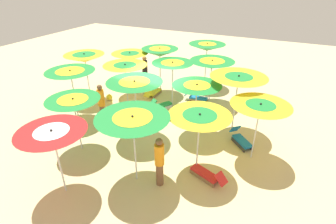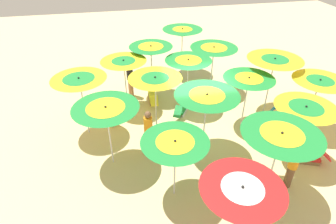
{
  "view_description": "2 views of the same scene",
  "coord_description": "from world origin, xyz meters",
  "px_view_note": "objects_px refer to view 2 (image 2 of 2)",
  "views": [
    {
      "loc": [
        -4.94,
        9.14,
        6.09
      ],
      "look_at": [
        -0.81,
        0.45,
        0.89
      ],
      "focal_mm": 28.09,
      "sensor_mm": 36.0,
      "label": 1
    },
    {
      "loc": [
        3.02,
        8.85,
        7.1
      ],
      "look_at": [
        1.31,
        0.51,
        1.33
      ],
      "focal_mm": 30.4,
      "sensor_mm": 36.0,
      "label": 2
    }
  ],
  "objects_px": {
    "beach_umbrella_2": "(305,111)",
    "beach_umbrella_13": "(124,65)",
    "beach_umbrella_1": "(281,138)",
    "beach_umbrella_0": "(242,192)",
    "lounger_0": "(182,109)",
    "lounger_4": "(285,115)",
    "lounger_5": "(199,89)",
    "beach_umbrella_12": "(80,83)",
    "beach_umbrella_5": "(207,99)",
    "lounger_2": "(153,98)",
    "beach_umbrella_6": "(248,82)",
    "beachgoer_1": "(130,77)",
    "beach_umbrella_3": "(319,85)",
    "lounger_3": "(159,135)",
    "beachgoer_0": "(149,132)",
    "beach_umbrella_15": "(182,33)",
    "beach_umbrella_8": "(106,112)",
    "beach_umbrella_9": "(155,82)",
    "beach_umbrella_10": "(188,63)",
    "beach_umbrella_11": "(214,51)",
    "beach_ball": "(114,122)",
    "beach_umbrella_7": "(274,64)",
    "beachgoer_2": "(293,165)",
    "beach_umbrella_4": "(175,146)",
    "lounger_1": "(307,157)",
    "beach_umbrella_14": "(151,51)"
  },
  "relations": [
    {
      "from": "lounger_3",
      "to": "beachgoer_0",
      "type": "relative_size",
      "value": 0.67
    },
    {
      "from": "beach_umbrella_3",
      "to": "lounger_3",
      "type": "height_order",
      "value": "beach_umbrella_3"
    },
    {
      "from": "beachgoer_0",
      "to": "beachgoer_1",
      "type": "relative_size",
      "value": 0.96
    },
    {
      "from": "beach_ball",
      "to": "beach_umbrella_9",
      "type": "bearing_deg",
      "value": 157.22
    },
    {
      "from": "beach_umbrella_3",
      "to": "beachgoer_0",
      "type": "height_order",
      "value": "beach_umbrella_3"
    },
    {
      "from": "lounger_4",
      "to": "beach_umbrella_3",
      "type": "bearing_deg",
      "value": -6.64
    },
    {
      "from": "beach_umbrella_13",
      "to": "lounger_3",
      "type": "distance_m",
      "value": 3.3
    },
    {
      "from": "beach_umbrella_15",
      "to": "lounger_3",
      "type": "height_order",
      "value": "beach_umbrella_15"
    },
    {
      "from": "lounger_3",
      "to": "lounger_2",
      "type": "bearing_deg",
      "value": 11.52
    },
    {
      "from": "beach_umbrella_4",
      "to": "beach_umbrella_15",
      "type": "relative_size",
      "value": 0.86
    },
    {
      "from": "beach_umbrella_5",
      "to": "beach_umbrella_13",
      "type": "bearing_deg",
      "value": -54.82
    },
    {
      "from": "beach_umbrella_0",
      "to": "beachgoer_2",
      "type": "distance_m",
      "value": 3.16
    },
    {
      "from": "beach_umbrella_12",
      "to": "lounger_5",
      "type": "xyz_separation_m",
      "value": [
        -5.26,
        -2.17,
        -2.04
      ]
    },
    {
      "from": "beach_umbrella_12",
      "to": "beach_ball",
      "type": "xyz_separation_m",
      "value": [
        -1.03,
        -0.29,
        -2.07
      ]
    },
    {
      "from": "beach_umbrella_7",
      "to": "beach_umbrella_9",
      "type": "height_order",
      "value": "beach_umbrella_7"
    },
    {
      "from": "beach_umbrella_3",
      "to": "lounger_0",
      "type": "height_order",
      "value": "beach_umbrella_3"
    },
    {
      "from": "beach_umbrella_14",
      "to": "beachgoer_2",
      "type": "distance_m",
      "value": 7.48
    },
    {
      "from": "beach_umbrella_2",
      "to": "beach_umbrella_13",
      "type": "height_order",
      "value": "beach_umbrella_13"
    },
    {
      "from": "beach_umbrella_2",
      "to": "beach_umbrella_11",
      "type": "height_order",
      "value": "beach_umbrella_11"
    },
    {
      "from": "beach_umbrella_10",
      "to": "beach_umbrella_13",
      "type": "distance_m",
      "value": 2.68
    },
    {
      "from": "beach_umbrella_7",
      "to": "beach_umbrella_9",
      "type": "bearing_deg",
      "value": 5.07
    },
    {
      "from": "lounger_0",
      "to": "beach_umbrella_1",
      "type": "bearing_deg",
      "value": -130.79
    },
    {
      "from": "beach_umbrella_4",
      "to": "lounger_5",
      "type": "height_order",
      "value": "beach_umbrella_4"
    },
    {
      "from": "beach_umbrella_1",
      "to": "beach_umbrella_7",
      "type": "relative_size",
      "value": 0.95
    },
    {
      "from": "beach_umbrella_5",
      "to": "beach_umbrella_15",
      "type": "distance_m",
      "value": 6.47
    },
    {
      "from": "beach_umbrella_1",
      "to": "beachgoer_0",
      "type": "distance_m",
      "value": 4.33
    },
    {
      "from": "beach_umbrella_3",
      "to": "beach_umbrella_5",
      "type": "xyz_separation_m",
      "value": [
        4.57,
        0.5,
        0.23
      ]
    },
    {
      "from": "beach_umbrella_1",
      "to": "beach_umbrella_8",
      "type": "bearing_deg",
      "value": -26.85
    },
    {
      "from": "beachgoer_1",
      "to": "beachgoer_2",
      "type": "distance_m",
      "value": 7.94
    },
    {
      "from": "beach_umbrella_5",
      "to": "lounger_2",
      "type": "xyz_separation_m",
      "value": [
        1.24,
        -3.72,
        -2.01
      ]
    },
    {
      "from": "beach_umbrella_6",
      "to": "lounger_4",
      "type": "bearing_deg",
      "value": 179.03
    },
    {
      "from": "beach_umbrella_6",
      "to": "lounger_2",
      "type": "bearing_deg",
      "value": -37.08
    },
    {
      "from": "lounger_0",
      "to": "lounger_4",
      "type": "relative_size",
      "value": 1.15
    },
    {
      "from": "beach_umbrella_11",
      "to": "beach_ball",
      "type": "height_order",
      "value": "beach_umbrella_11"
    },
    {
      "from": "beach_umbrella_8",
      "to": "beach_umbrella_9",
      "type": "bearing_deg",
      "value": -140.25
    },
    {
      "from": "lounger_0",
      "to": "beachgoer_1",
      "type": "height_order",
      "value": "beachgoer_1"
    },
    {
      "from": "beach_umbrella_15",
      "to": "lounger_2",
      "type": "distance_m",
      "value": 3.96
    },
    {
      "from": "beach_umbrella_1",
      "to": "beach_umbrella_0",
      "type": "bearing_deg",
      "value": 39.12
    },
    {
      "from": "beach_umbrella_0",
      "to": "beach_umbrella_7",
      "type": "distance_m",
      "value": 6.88
    },
    {
      "from": "beach_umbrella_12",
      "to": "beachgoer_2",
      "type": "distance_m",
      "value": 7.63
    },
    {
      "from": "lounger_0",
      "to": "lounger_5",
      "type": "bearing_deg",
      "value": -7.24
    },
    {
      "from": "beach_umbrella_0",
      "to": "beach_umbrella_12",
      "type": "bearing_deg",
      "value": -56.41
    },
    {
      "from": "lounger_5",
      "to": "beachgoer_2",
      "type": "bearing_deg",
      "value": -83.37
    },
    {
      "from": "beach_umbrella_1",
      "to": "lounger_3",
      "type": "xyz_separation_m",
      "value": [
        2.8,
        -3.27,
        -1.98
      ]
    },
    {
      "from": "beach_umbrella_5",
      "to": "lounger_2",
      "type": "relative_size",
      "value": 1.75
    },
    {
      "from": "beach_umbrella_6",
      "to": "beachgoer_1",
      "type": "height_order",
      "value": "beach_umbrella_6"
    },
    {
      "from": "beach_umbrella_0",
      "to": "beach_umbrella_15",
      "type": "distance_m",
      "value": 10.2
    },
    {
      "from": "beach_umbrella_3",
      "to": "lounger_1",
      "type": "height_order",
      "value": "beach_umbrella_3"
    },
    {
      "from": "beach_umbrella_11",
      "to": "beachgoer_2",
      "type": "bearing_deg",
      "value": 93.53
    },
    {
      "from": "beach_umbrella_2",
      "to": "beachgoer_2",
      "type": "height_order",
      "value": "beach_umbrella_2"
    }
  ]
}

